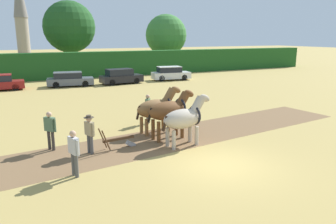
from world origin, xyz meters
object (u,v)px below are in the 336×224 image
object	(u,v)px
tree_center_right	(166,35)
draft_horse_lead_right	(170,110)
farmer_at_plow	(90,131)
parked_car_left	(70,79)
farmer_onlooker_left	(74,150)
parked_car_center	(170,74)
tree_center	(69,27)
farmer_beside_team	(148,107)
church_spire	(20,11)
parked_car_center_left	(121,77)
draft_horse_trail_left	(157,108)
plow	(121,141)
draft_horse_lead_left	(184,118)
farmer_onlooker_right	(50,128)

from	to	relation	value
tree_center_right	draft_horse_lead_right	world-z (taller)	tree_center_right
farmer_at_plow	parked_car_left	distance (m)	20.42
farmer_onlooker_left	parked_car_center	xyz separation A→B (m)	(14.89, 22.21, -0.26)
tree_center	farmer_beside_team	bearing A→B (deg)	-91.33
church_spire	parked_car_left	distance (m)	49.70
farmer_beside_team	parked_car_center_left	world-z (taller)	farmer_beside_team
tree_center	farmer_onlooker_left	bearing A→B (deg)	-99.89
farmer_onlooker_left	draft_horse_trail_left	bearing A→B (deg)	20.68
parked_car_left	draft_horse_lead_right	bearing A→B (deg)	-77.11
plow	parked_car_center_left	distance (m)	20.65
draft_horse_lead_left	draft_horse_lead_right	size ratio (longest dim) A/B	0.98
farmer_beside_team	parked_car_center_left	size ratio (longest dim) A/B	0.38
tree_center	draft_horse_trail_left	distance (m)	30.09
draft_horse_trail_left	parked_car_left	world-z (taller)	draft_horse_trail_left
draft_horse_lead_left	parked_car_center_left	bearing A→B (deg)	73.28
plow	farmer_onlooker_left	bearing A→B (deg)	-144.70
plow	parked_car_left	size ratio (longest dim) A/B	0.37
tree_center	church_spire	bearing A→B (deg)	95.95
farmer_at_plow	farmer_beside_team	xyz separation A→B (m)	(4.15, 3.49, -0.00)
farmer_onlooker_left	parked_car_left	bearing A→B (deg)	64.07
draft_horse_lead_left	farmer_at_plow	xyz separation A→B (m)	(-4.19, 0.80, -0.30)
church_spire	farmer_onlooker_left	xyz separation A→B (m)	(-1.91, -71.10, -9.33)
draft_horse_trail_left	farmer_onlooker_left	bearing A→B (deg)	-149.40
draft_horse_trail_left	parked_car_left	bearing A→B (deg)	87.25
draft_horse_lead_left	farmer_onlooker_left	xyz separation A→B (m)	(-5.24, -1.32, -0.29)
draft_horse_trail_left	farmer_at_plow	bearing A→B (deg)	-163.80
church_spire	farmer_beside_team	bearing A→B (deg)	-87.13
church_spire	draft_horse_trail_left	distance (m)	67.99
plow	parked_car_center_left	xyz separation A→B (m)	(6.36, 19.65, 0.43)
parked_car_center_left	parked_car_center	distance (m)	6.06
draft_horse_trail_left	farmer_onlooker_right	size ratio (longest dim) A/B	1.59
tree_center	draft_horse_lead_right	world-z (taller)	tree_center
tree_center	plow	xyz separation A→B (m)	(-3.35, -31.24, -5.76)
farmer_beside_team	parked_car_center	size ratio (longest dim) A/B	0.38
draft_horse_trail_left	tree_center_right	bearing A→B (deg)	56.77
parked_car_left	church_spire	bearing A→B (deg)	100.77
draft_horse_trail_left	farmer_onlooker_right	world-z (taller)	draft_horse_trail_left
draft_horse_lead_left	parked_car_center	world-z (taller)	draft_horse_lead_left
tree_center	farmer_at_plow	size ratio (longest dim) A/B	5.49
farmer_onlooker_left	parked_car_center_left	size ratio (longest dim) A/B	0.38
draft_horse_trail_left	tree_center	bearing A→B (deg)	81.51
draft_horse_lead_right	church_spire	bearing A→B (deg)	85.87
draft_horse_lead_right	parked_car_center_left	bearing A→B (deg)	72.21
church_spire	draft_horse_trail_left	world-z (taller)	church_spire
tree_center	farmer_onlooker_left	xyz separation A→B (m)	(-5.83, -33.48, -5.07)
tree_center_right	plow	bearing A→B (deg)	-118.86
draft_horse_lead_left	parked_car_center	bearing A→B (deg)	58.42
draft_horse_lead_right	farmer_onlooker_left	size ratio (longest dim) A/B	1.59
parked_car_left	parked_car_center	world-z (taller)	parked_car_center
farmer_onlooker_left	parked_car_left	world-z (taller)	farmer_onlooker_left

